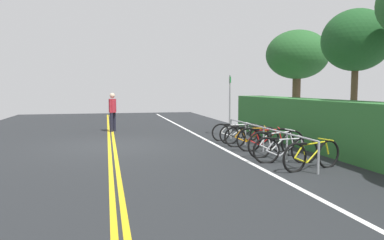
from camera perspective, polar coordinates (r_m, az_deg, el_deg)
The scene contains 17 objects.
ground_plane at distance 12.44m, azimuth -12.16°, elevation -4.03°, with size 32.01×12.48×0.05m, color #232628.
centre_line_yellow_inner at distance 12.44m, azimuth -12.53°, elevation -3.92°, with size 28.81×0.10×0.00m, color gold.
centre_line_yellow_outer at distance 12.44m, azimuth -11.80°, elevation -3.90°, with size 28.81×0.10×0.00m, color gold.
bike_lane_stripe_white at distance 12.93m, azimuth 3.01°, elevation -3.47°, with size 28.81×0.12×0.00m, color white.
bike_rack at distance 11.20m, azimuth 10.90°, elevation -1.97°, with size 5.94×0.05×0.74m.
bicycle_0 at distance 13.42m, azimuth 6.69°, elevation -1.84°, with size 0.46×1.74×0.68m.
bicycle_1 at distance 12.71m, azimuth 8.01°, elevation -2.19°, with size 0.55×1.66×0.69m.
bicycle_2 at distance 12.00m, azimuth 9.07°, elevation -2.58°, with size 0.68×1.65×0.72m.
bicycle_3 at distance 11.25m, azimuth 11.12°, elevation -3.00°, with size 0.66×1.63×0.76m.
bicycle_4 at distance 10.50m, azimuth 12.82°, elevation -3.56°, with size 0.46×1.78×0.77m.
bicycle_5 at distance 9.69m, azimuth 14.09°, elevation -4.48°, with size 0.49×1.65×0.72m.
bicycle_6 at distance 9.08m, azimuth 17.90°, elevation -5.17°, with size 0.59×1.72×0.72m.
pedestrian at distance 16.46m, azimuth -12.07°, elevation 1.60°, with size 0.45×0.32×1.67m.
sign_post_near at distance 14.76m, azimuth 5.82°, elevation 3.13°, with size 0.36×0.10×2.39m.
hedge_backdrop at distance 10.87m, azimuth 23.63°, elevation -1.43°, with size 14.89×1.17×1.53m, color #2D6B30.
tree_near_left at distance 17.21m, azimuth 15.82°, elevation 9.48°, with size 2.73×2.73×4.41m.
tree_mid at distance 13.82m, azimuth 23.83°, elevation 11.02°, with size 2.26×2.26×4.51m.
Camera 1 is at (12.29, -0.14, 1.90)m, focal length 34.83 mm.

